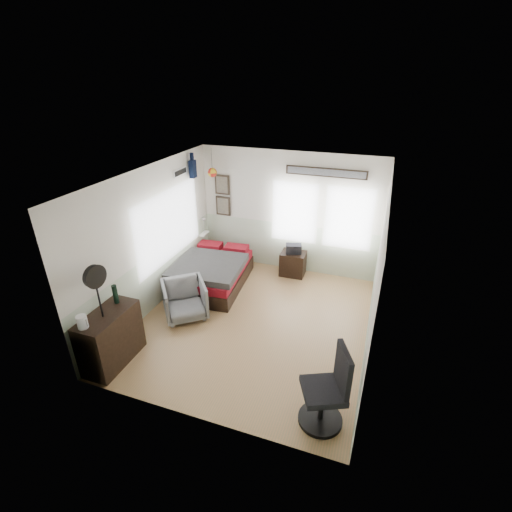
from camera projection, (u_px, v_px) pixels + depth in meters
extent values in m
cube|color=#9F8052|center=(254.00, 322.00, 6.84)|extent=(4.00, 4.50, 0.01)
cube|color=silver|center=(288.00, 213.00, 8.13)|extent=(4.00, 0.02, 2.70)
cube|color=silver|center=(189.00, 337.00, 4.34)|extent=(4.00, 0.02, 2.70)
cube|color=silver|center=(152.00, 240.00, 6.83)|extent=(0.02, 4.50, 2.70)
cube|color=silver|center=(377.00, 276.00, 5.64)|extent=(0.02, 4.50, 2.70)
cube|color=white|center=(253.00, 177.00, 5.63)|extent=(4.00, 4.50, 0.02)
cube|color=beige|center=(287.00, 246.00, 8.49)|extent=(4.00, 0.01, 1.10)
cube|color=beige|center=(157.00, 278.00, 7.19)|extent=(0.01, 4.50, 1.10)
cube|color=beige|center=(369.00, 319.00, 6.00)|extent=(0.01, 4.50, 1.10)
cube|color=silver|center=(169.00, 225.00, 7.24)|extent=(0.03, 2.20, 1.35)
cube|color=silver|center=(295.00, 212.00, 8.03)|extent=(0.95, 0.03, 1.30)
cube|color=silver|center=(348.00, 219.00, 7.69)|extent=(0.95, 0.03, 1.30)
cube|color=black|center=(223.00, 206.00, 8.57)|extent=(0.35, 0.03, 0.45)
cube|color=black|center=(222.00, 185.00, 8.34)|extent=(0.35, 0.03, 0.45)
cube|color=#7F7259|center=(223.00, 206.00, 8.55)|extent=(0.27, 0.01, 0.37)
cube|color=#7F7259|center=(222.00, 185.00, 8.33)|extent=(0.27, 0.01, 0.37)
cube|color=black|center=(326.00, 172.00, 7.45)|extent=(1.65, 0.03, 0.18)
cube|color=gray|center=(326.00, 173.00, 7.43)|extent=(1.58, 0.01, 0.13)
cube|color=white|center=(180.00, 172.00, 7.35)|extent=(0.02, 0.48, 0.14)
sphere|color=red|center=(212.00, 173.00, 8.00)|extent=(0.20, 0.20, 0.20)
cube|color=black|center=(212.00, 278.00, 7.98)|extent=(1.48, 2.00, 0.30)
cube|color=maroon|center=(212.00, 268.00, 7.87)|extent=(1.44, 1.96, 0.17)
cube|color=#353433|center=(207.00, 266.00, 7.63)|extent=(1.50, 1.46, 0.13)
cube|color=maroon|center=(213.00, 246.00, 8.54)|extent=(0.55, 0.37, 0.13)
cube|color=maroon|center=(239.00, 249.00, 8.35)|extent=(0.55, 0.37, 0.13)
cube|color=black|center=(111.00, 338.00, 5.73)|extent=(0.48, 1.00, 0.90)
imported|color=gray|center=(185.00, 300.00, 6.86)|extent=(1.07, 1.07, 0.70)
cube|color=black|center=(293.00, 264.00, 8.32)|extent=(0.55, 0.44, 0.54)
cylinder|color=black|center=(320.00, 419.00, 4.89)|extent=(0.58, 0.58, 0.06)
cylinder|color=black|center=(322.00, 405.00, 4.78)|extent=(0.07, 0.07, 0.45)
cube|color=#24242A|center=(323.00, 391.00, 4.66)|extent=(0.68, 0.68, 0.09)
cube|color=#24242A|center=(343.00, 370.00, 4.53)|extent=(0.26, 0.46, 0.58)
cylinder|color=silver|center=(82.00, 322.00, 5.19)|extent=(0.15, 0.15, 0.20)
cube|color=silver|center=(87.00, 323.00, 5.16)|extent=(0.02, 0.02, 0.12)
cylinder|color=black|center=(115.00, 294.00, 5.72)|extent=(0.08, 0.08, 0.31)
cylinder|color=black|center=(99.00, 297.00, 5.32)|extent=(0.03, 0.03, 0.66)
cylinder|color=black|center=(94.00, 276.00, 5.17)|extent=(0.11, 0.34, 0.33)
cylinder|color=black|center=(96.00, 277.00, 5.15)|extent=(0.07, 0.35, 0.35)
cube|color=black|center=(294.00, 249.00, 8.16)|extent=(0.39, 0.31, 0.20)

